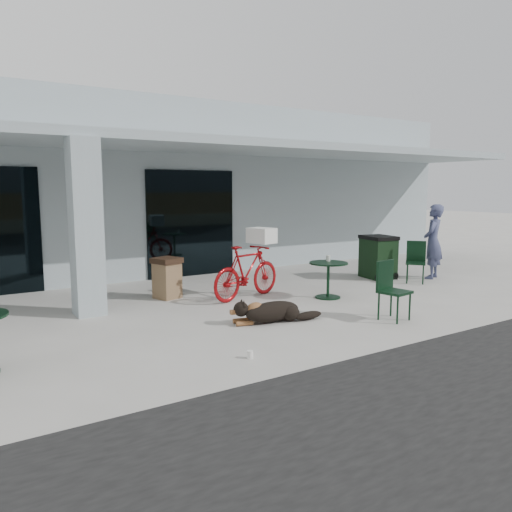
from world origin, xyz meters
TOP-DOWN VIEW (x-y plane):
  - ground at (0.00, 0.00)m, footprint 80.00×80.00m
  - building at (0.00, 8.50)m, footprint 22.00×7.00m
  - storefront_glass_right at (1.80, 4.98)m, footprint 2.40×0.06m
  - column at (-1.50, 2.30)m, footprint 0.50×0.50m
  - overhang at (0.00, 3.60)m, footprint 22.00×2.80m
  - bicycle at (1.57, 1.90)m, footprint 1.92×0.97m
  - laundry_basket at (2.00, 2.01)m, footprint 0.52×0.62m
  - dog at (0.97, 0.10)m, footprint 1.27×0.68m
  - cup_near_dog at (-0.32, -1.23)m, footprint 0.09×0.09m
  - cafe_table_far at (3.00, 1.03)m, footprint 1.00×1.00m
  - cafe_chair_far_a at (2.80, -0.92)m, footprint 0.53×0.57m
  - cafe_chair_far_b at (5.86, 1.17)m, footprint 0.66×0.66m
  - person at (6.70, 1.36)m, footprint 0.80×0.70m
  - cup_on_table at (3.11, 1.17)m, footprint 0.11×0.11m
  - trash_receptacle at (0.20, 2.80)m, footprint 0.63×0.63m
  - wheeled_bin at (5.60, 2.13)m, footprint 0.79×0.94m

SIDE VIEW (x-z plane):
  - ground at x=0.00m, z-range 0.00..0.00m
  - cup_near_dog at x=-0.32m, z-range 0.00..0.10m
  - dog at x=0.97m, z-range 0.00..0.40m
  - cafe_table_far at x=3.00m, z-range 0.00..0.74m
  - trash_receptacle at x=0.20m, z-range 0.00..0.84m
  - cafe_chair_far_b at x=5.86m, z-range 0.00..0.99m
  - cafe_chair_far_a at x=2.80m, z-range 0.00..1.01m
  - wheeled_bin at x=5.60m, z-range 0.00..1.07m
  - bicycle at x=1.57m, z-range 0.00..1.11m
  - cup_on_table at x=3.11m, z-range 0.74..0.86m
  - person at x=6.70m, z-range 0.00..1.86m
  - laundry_basket at x=2.00m, z-range 1.11..1.43m
  - storefront_glass_right at x=1.80m, z-range 0.00..2.70m
  - column at x=-1.50m, z-range 0.00..3.12m
  - building at x=0.00m, z-range 0.00..4.50m
  - overhang at x=0.00m, z-range 3.12..3.30m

